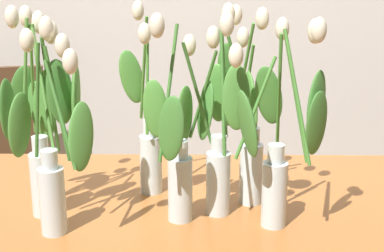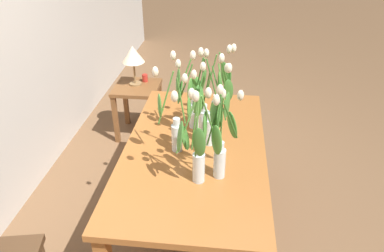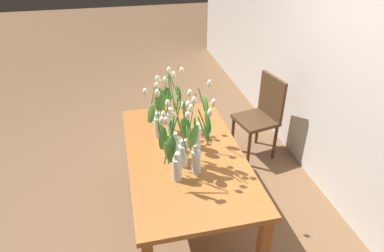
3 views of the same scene
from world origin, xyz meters
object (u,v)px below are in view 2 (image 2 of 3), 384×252
object	(u,v)px
tulip_vase_5	(197,146)
table_lamp	(133,55)
tulip_vase_3	(219,94)
side_table	(138,97)
dining_table	(195,158)
tulip_vase_1	(203,104)
tulip_vase_6	(210,119)
pillar_candle	(145,78)
tulip_vase_0	(219,142)
tulip_vase_4	(176,126)
tulip_vase_2	(189,104)

from	to	relation	value
tulip_vase_5	table_lamp	distance (m)	1.85
tulip_vase_3	side_table	distance (m)	1.41
side_table	table_lamp	size ratio (longest dim) A/B	1.38
dining_table	tulip_vase_1	bearing A→B (deg)	-11.52
tulip_vase_5	side_table	xyz separation A→B (m)	(1.63, 0.76, -0.54)
tulip_vase_1	tulip_vase_3	world-z (taller)	tulip_vase_1
side_table	tulip_vase_5	bearing A→B (deg)	-154.95
tulip_vase_6	table_lamp	size ratio (longest dim) A/B	1.45
tulip_vase_1	pillar_candle	size ratio (longest dim) A/B	7.74
tulip_vase_5	tulip_vase_6	distance (m)	0.40
tulip_vase_5	pillar_candle	world-z (taller)	tulip_vase_5
tulip_vase_0	pillar_candle	distance (m)	1.91
tulip_vase_6	side_table	xyz separation A→B (m)	(1.24, 0.81, -0.49)
tulip_vase_1	tulip_vase_6	xyz separation A→B (m)	(-0.10, -0.06, -0.05)
tulip_vase_3	tulip_vase_1	bearing A→B (deg)	146.68
tulip_vase_5	pillar_candle	size ratio (longest dim) A/B	7.73
dining_table	table_lamp	bearing A→B (deg)	29.12
tulip_vase_3	tulip_vase_4	xyz separation A→B (m)	(-0.36, 0.24, -0.05)
tulip_vase_3	pillar_candle	bearing A→B (deg)	35.52
dining_table	table_lamp	size ratio (longest dim) A/B	4.02
dining_table	tulip_vase_0	bearing A→B (deg)	-149.52
tulip_vase_0	side_table	world-z (taller)	tulip_vase_0
tulip_vase_0	table_lamp	world-z (taller)	tulip_vase_0
tulip_vase_1	pillar_candle	distance (m)	1.48
tulip_vase_0	side_table	bearing A→B (deg)	29.33
tulip_vase_0	tulip_vase_2	distance (m)	0.55
tulip_vase_2	side_table	bearing A→B (deg)	31.71
tulip_vase_6	pillar_candle	world-z (taller)	tulip_vase_6
dining_table	tulip_vase_0	distance (m)	0.45
tulip_vase_0	tulip_vase_2	bearing A→B (deg)	23.98
dining_table	tulip_vase_0	world-z (taller)	tulip_vase_0
side_table	pillar_candle	world-z (taller)	pillar_candle
side_table	table_lamp	distance (m)	0.43
tulip_vase_2	tulip_vase_6	bearing A→B (deg)	-138.84
tulip_vase_2	tulip_vase_5	world-z (taller)	tulip_vase_5
tulip_vase_6	pillar_candle	size ratio (longest dim) A/B	7.69
dining_table	tulip_vase_3	xyz separation A→B (m)	(0.31, -0.13, 0.32)
tulip_vase_5	dining_table	bearing A→B (deg)	7.52
tulip_vase_0	pillar_candle	size ratio (longest dim) A/B	7.30
tulip_vase_4	tulip_vase_3	bearing A→B (deg)	-33.80
dining_table	tulip_vase_5	bearing A→B (deg)	-172.48
tulip_vase_1	table_lamp	bearing A→B (deg)	33.42
tulip_vase_1	side_table	world-z (taller)	tulip_vase_1
tulip_vase_0	tulip_vase_6	xyz separation A→B (m)	(0.33, 0.07, -0.05)
tulip_vase_4	tulip_vase_5	world-z (taller)	tulip_vase_5
tulip_vase_6	pillar_candle	distance (m)	1.59
tulip_vase_3	tulip_vase_4	size ratio (longest dim) A/B	1.00
tulip_vase_1	tulip_vase_2	world-z (taller)	tulip_vase_1
dining_table	pillar_candle	xyz separation A→B (m)	(1.41, 0.66, -0.06)
dining_table	pillar_candle	distance (m)	1.56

